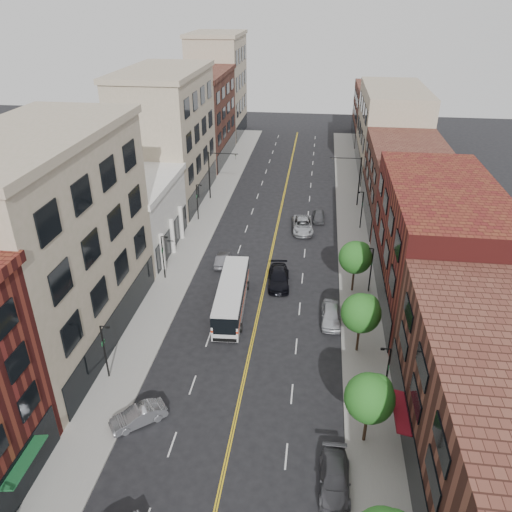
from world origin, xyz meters
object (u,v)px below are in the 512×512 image
at_px(city_bus, 232,294).
at_px(car_lane_c, 319,216).
at_px(car_parked_mid, 335,479).
at_px(car_lane_behind, 223,259).
at_px(car_lane_b, 303,225).
at_px(car_lane_a, 279,278).
at_px(car_angle_b, 138,416).
at_px(car_parked_far, 331,315).

distance_m(city_bus, car_lane_c, 24.29).
xyz_separation_m(city_bus, car_parked_mid, (9.91, -19.09, -1.00)).
bearing_deg(car_parked_mid, car_lane_behind, 113.89).
xyz_separation_m(car_parked_mid, car_lane_b, (-3.76, 38.29, 0.11)).
relative_size(car_parked_mid, car_lane_behind, 1.22).
relative_size(city_bus, car_lane_a, 2.10).
distance_m(car_angle_b, car_lane_c, 40.35).
height_order(car_parked_mid, car_parked_far, car_parked_far).
xyz_separation_m(city_bus, car_lane_c, (8.21, 22.84, -1.03)).
xyz_separation_m(car_angle_b, car_parked_mid, (14.14, -3.54, 0.02)).
relative_size(car_angle_b, car_parked_far, 0.88).
bearing_deg(city_bus, car_lane_b, 68.98).
bearing_deg(car_parked_mid, car_angle_b, 165.68).
bearing_deg(car_parked_mid, car_lane_c, 92.07).
bearing_deg(car_lane_b, car_parked_far, -84.55).
bearing_deg(car_angle_b, car_parked_mid, 37.34).
bearing_deg(car_lane_b, city_bus, -112.47).
bearing_deg(city_bus, car_lane_behind, 103.19).
relative_size(car_parked_mid, car_parked_far, 1.02).
xyz_separation_m(car_parked_far, car_lane_b, (-3.62, 20.19, 0.01)).
relative_size(car_angle_b, car_parked_mid, 0.86).
height_order(car_lane_a, car_lane_c, car_lane_a).
distance_m(car_angle_b, car_lane_b, 36.27).
xyz_separation_m(car_angle_b, car_lane_behind, (1.62, 24.39, -0.03)).
xyz_separation_m(car_angle_b, car_lane_b, (10.38, 34.75, 0.13)).
relative_size(city_bus, car_parked_mid, 2.40).
relative_size(car_parked_mid, car_lane_c, 1.23).
distance_m(city_bus, car_parked_mid, 21.53).
distance_m(car_lane_a, car_lane_c, 18.03).
relative_size(car_lane_a, car_lane_c, 1.41).
height_order(car_angle_b, car_lane_c, car_angle_b).
bearing_deg(car_lane_c, car_lane_behind, -127.88).
bearing_deg(car_angle_b, car_lane_b, 124.77).
height_order(car_angle_b, car_lane_b, car_lane_b).
bearing_deg(city_bus, car_parked_mid, -65.82).
relative_size(city_bus, car_angle_b, 2.79).
height_order(car_lane_behind, car_lane_b, car_lane_b).
relative_size(car_lane_behind, car_lane_a, 0.71).
bearing_deg(car_lane_a, city_bus, -133.61).
distance_m(city_bus, car_lane_a, 6.80).
height_order(car_angle_b, car_parked_far, car_parked_far).
distance_m(car_parked_mid, car_lane_c, 41.96).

